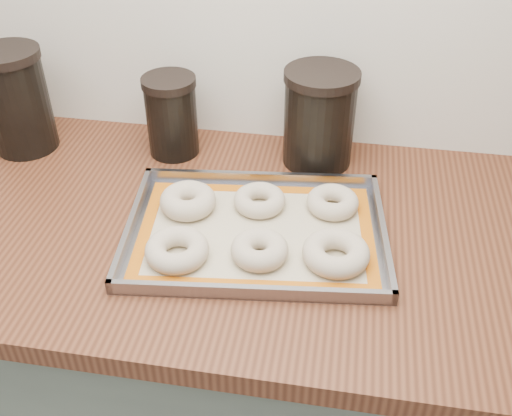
% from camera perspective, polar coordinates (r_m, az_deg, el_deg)
% --- Properties ---
extents(cabinet, '(3.00, 0.65, 0.86)m').
position_cam_1_polar(cabinet, '(1.47, -7.19, -15.19)').
color(cabinet, slate).
rests_on(cabinet, floor).
extents(countertop, '(3.06, 0.68, 0.04)m').
position_cam_1_polar(countertop, '(1.15, -8.88, -1.35)').
color(countertop, brown).
rests_on(countertop, cabinet).
extents(baking_tray, '(0.49, 0.38, 0.03)m').
position_cam_1_polar(baking_tray, '(1.07, 0.00, -2.26)').
color(baking_tray, gray).
rests_on(baking_tray, countertop).
extents(baking_mat, '(0.45, 0.34, 0.00)m').
position_cam_1_polar(baking_mat, '(1.08, 0.00, -2.34)').
color(baking_mat, '#C6B793').
rests_on(baking_mat, baking_tray).
extents(bagel_front_left, '(0.14, 0.14, 0.04)m').
position_cam_1_polar(bagel_front_left, '(1.02, -7.53, -3.97)').
color(bagel_front_left, '#C0AE95').
rests_on(bagel_front_left, baking_mat).
extents(bagel_front_mid, '(0.13, 0.13, 0.04)m').
position_cam_1_polar(bagel_front_mid, '(1.01, 0.35, -3.99)').
color(bagel_front_mid, '#C0AE95').
rests_on(bagel_front_mid, baking_mat).
extents(bagel_front_right, '(0.14, 0.14, 0.04)m').
position_cam_1_polar(bagel_front_right, '(1.01, 7.62, -4.27)').
color(bagel_front_right, '#C0AE95').
rests_on(bagel_front_right, baking_mat).
extents(bagel_back_left, '(0.12, 0.12, 0.04)m').
position_cam_1_polar(bagel_back_left, '(1.13, -6.50, 0.69)').
color(bagel_back_left, '#C0AE95').
rests_on(bagel_back_left, baking_mat).
extents(bagel_back_mid, '(0.11, 0.11, 0.03)m').
position_cam_1_polar(bagel_back_mid, '(1.13, 0.34, 0.74)').
color(bagel_back_mid, '#C0AE95').
rests_on(bagel_back_mid, baking_mat).
extents(bagel_back_right, '(0.13, 0.13, 0.03)m').
position_cam_1_polar(bagel_back_right, '(1.13, 7.30, 0.56)').
color(bagel_back_right, '#C0AE95').
rests_on(bagel_back_right, baking_mat).
extents(canister_left, '(0.14, 0.14, 0.22)m').
position_cam_1_polar(canister_left, '(1.37, -21.83, 9.51)').
color(canister_left, black).
rests_on(canister_left, countertop).
extents(canister_mid, '(0.11, 0.11, 0.17)m').
position_cam_1_polar(canister_mid, '(1.28, -8.04, 8.71)').
color(canister_mid, black).
rests_on(canister_mid, countertop).
extents(canister_right, '(0.15, 0.15, 0.20)m').
position_cam_1_polar(canister_right, '(1.24, 6.04, 8.56)').
color(canister_right, black).
rests_on(canister_right, countertop).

